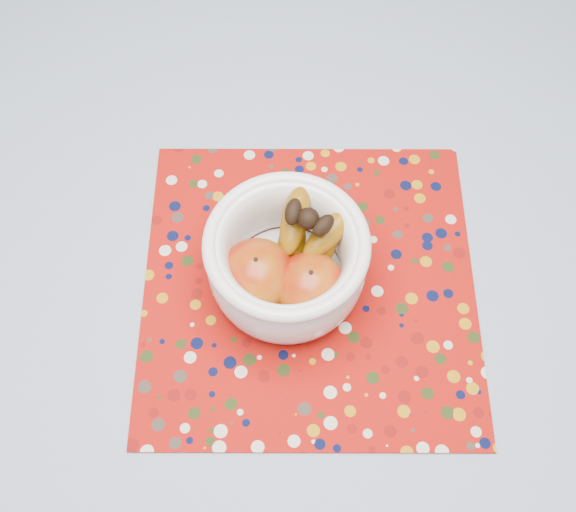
{
  "coord_description": "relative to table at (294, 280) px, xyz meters",
  "views": [
    {
      "loc": [
        0.11,
        -0.38,
        1.53
      ],
      "look_at": [
        0.0,
        -0.04,
        0.83
      ],
      "focal_mm": 42.0,
      "sensor_mm": 36.0,
      "label": 1
    }
  ],
  "objects": [
    {
      "name": "fruit_bowl",
      "position": [
        0.01,
        -0.05,
        0.16
      ],
      "size": [
        0.19,
        0.19,
        0.14
      ],
      "color": "white",
      "rests_on": "placemat"
    },
    {
      "name": "placemat",
      "position": [
        0.03,
        -0.04,
        0.09
      ],
      "size": [
        0.52,
        0.52,
        0.0
      ],
      "primitive_type": "cube",
      "rotation": [
        0.0,
        0.0,
        0.3
      ],
      "color": "#9B0E08",
      "rests_on": "tablecloth"
    },
    {
      "name": "table",
      "position": [
        0.0,
        0.0,
        0.0
      ],
      "size": [
        1.2,
        1.2,
        0.75
      ],
      "color": "brown",
      "rests_on": "ground"
    },
    {
      "name": "tablecloth",
      "position": [
        0.0,
        0.0,
        0.08
      ],
      "size": [
        1.32,
        1.32,
        0.01
      ],
      "primitive_type": "cube",
      "color": "slate",
      "rests_on": "table"
    }
  ]
}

